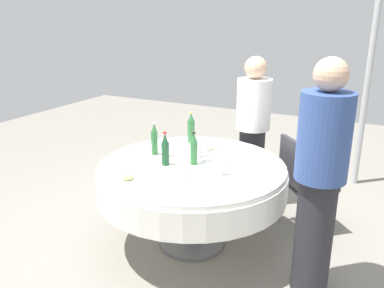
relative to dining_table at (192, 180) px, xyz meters
The scene contains 19 objects.
ground_plane 0.60m from the dining_table, ahead, with size 10.00×10.00×0.00m, color gray.
dining_table is the anchor object (origin of this frame).
bottle_green_left 0.49m from the dining_table, 98.56° to the right, with size 0.06×0.06×0.29m.
bottle_green_north 0.27m from the dining_table, 113.53° to the left, with size 0.06×0.06×0.27m.
bottle_dark_green_rear 0.35m from the dining_table, 57.88° to the right, with size 0.06×0.06×0.28m.
bottle_green_front 0.65m from the dining_table, 152.10° to the right, with size 0.07×0.07×0.29m.
wine_glass_front 0.27m from the dining_table, 153.30° to the left, with size 0.07×0.07×0.14m.
wine_glass_near 0.30m from the dining_table, behind, with size 0.07×0.07×0.14m.
wine_glass_mid 0.40m from the dining_table, 70.95° to the left, with size 0.06×0.06×0.14m.
wine_glass_outer 0.38m from the dining_table, 101.33° to the right, with size 0.08×0.08×0.14m.
plate_south 0.40m from the dining_table, behind, with size 0.24×0.24×0.04m.
plate_inner 0.60m from the dining_table, 25.95° to the right, with size 0.21×0.21×0.04m.
plate_east 0.30m from the dining_table, ahead, with size 0.24×0.24×0.02m.
plate_right 0.47m from the dining_table, 67.93° to the right, with size 0.25×0.25×0.02m.
fork_north 0.52m from the dining_table, 101.32° to the left, with size 0.18×0.02×0.01m, color silver.
person_left 1.04m from the dining_table, behind, with size 0.34×0.34×1.52m.
person_north 1.07m from the dining_table, 82.17° to the left, with size 0.34×0.34×1.66m.
chair_mid 1.00m from the dining_table, 131.45° to the left, with size 0.56×0.56×0.87m.
tent_pole_secondary 2.45m from the dining_table, 151.39° to the left, with size 0.07×0.07×2.68m, color #B2B5B7.
Camera 1 is at (2.68, 1.37, 1.89)m, focal length 37.02 mm.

